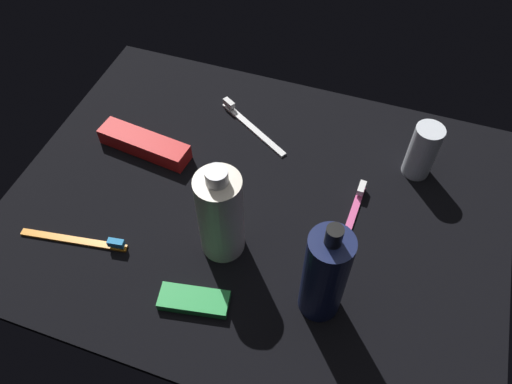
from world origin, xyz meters
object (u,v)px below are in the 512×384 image
object	(u,v)px
bodywash_bottle	(220,215)
toothbrush_pink	(351,219)
toothpaste_box_red	(144,144)
snack_bar_green	(194,300)
toothbrush_white	(249,124)
lotion_bottle	(325,275)
toothbrush_orange	(80,240)
deodorant_stick	(422,151)

from	to	relation	value
bodywash_bottle	toothbrush_pink	size ratio (longest dim) A/B	1.03
toothpaste_box_red	snack_bar_green	distance (cm)	32.74
bodywash_bottle	toothbrush_white	distance (cm)	28.14
lotion_bottle	toothbrush_orange	xyz separation A→B (cm)	(-39.23, -2.28, -8.25)
snack_bar_green	lotion_bottle	bearing A→B (deg)	8.50
toothbrush_orange	snack_bar_green	xyz separation A→B (cm)	(21.71, -3.72, 0.14)
lotion_bottle	toothbrush_pink	size ratio (longest dim) A/B	1.11
toothbrush_pink	toothpaste_box_red	size ratio (longest dim) A/B	1.02
lotion_bottle	toothbrush_white	distance (cm)	39.29
toothbrush_pink	toothbrush_white	bearing A→B (deg)	146.54
toothbrush_white	toothpaste_box_red	bearing A→B (deg)	-143.17
bodywash_bottle	deodorant_stick	bearing A→B (deg)	43.47
deodorant_stick	snack_bar_green	bearing A→B (deg)	-126.96
toothbrush_pink	snack_bar_green	world-z (taller)	toothbrush_pink
toothbrush_white	toothbrush_pink	xyz separation A→B (cm)	(23.45, -15.50, 0.00)
toothpaste_box_red	snack_bar_green	bearing A→B (deg)	-44.03
deodorant_stick	snack_bar_green	size ratio (longest dim) A/B	1.02
lotion_bottle	snack_bar_green	size ratio (longest dim) A/B	1.93
toothbrush_orange	toothbrush_pink	size ratio (longest dim) A/B	1.00
toothpaste_box_red	toothbrush_orange	bearing A→B (deg)	-85.91
toothbrush_white	toothbrush_orange	bearing A→B (deg)	-116.98
lotion_bottle	toothpaste_box_red	distance (cm)	43.49
lotion_bottle	toothbrush_pink	distance (cm)	18.01
toothbrush_white	snack_bar_green	size ratio (longest dim) A/B	1.54
deodorant_stick	toothpaste_box_red	world-z (taller)	deodorant_stick
lotion_bottle	toothbrush_pink	xyz separation A→B (cm)	(1.40, 15.95, -8.25)
deodorant_stick	toothpaste_box_red	bearing A→B (deg)	-166.84
bodywash_bottle	deodorant_stick	world-z (taller)	bodywash_bottle
toothbrush_pink	snack_bar_green	size ratio (longest dim) A/B	1.73
deodorant_stick	toothbrush_white	distance (cm)	32.41
bodywash_bottle	toothbrush_orange	bearing A→B (deg)	-162.07
bodywash_bottle	toothbrush_pink	world-z (taller)	bodywash_bottle
toothbrush_orange	toothbrush_pink	xyz separation A→B (cm)	(40.63, 18.24, 0.00)
snack_bar_green	toothbrush_pink	bearing A→B (deg)	38.83
toothbrush_white	toothpaste_box_red	size ratio (longest dim) A/B	0.91
deodorant_stick	snack_bar_green	distance (cm)	46.01
lotion_bottle	snack_bar_green	world-z (taller)	lotion_bottle
lotion_bottle	toothbrush_pink	bearing A→B (deg)	85.00
bodywash_bottle	deodorant_stick	xyz separation A→B (cm)	(27.13, 25.71, -3.08)
lotion_bottle	toothpaste_box_red	xyz separation A→B (cm)	(-38.30, 19.29, -7.25)
toothbrush_orange	toothpaste_box_red	distance (cm)	21.61
toothpaste_box_red	snack_bar_green	xyz separation A→B (cm)	(20.78, -25.29, -0.85)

